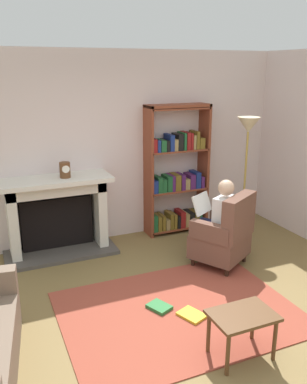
# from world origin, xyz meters

# --- Properties ---
(ground) EXTENTS (14.00, 14.00, 0.00)m
(ground) POSITION_xyz_m (0.00, 0.00, 0.00)
(ground) COLOR olive
(back_wall) EXTENTS (5.60, 0.10, 2.70)m
(back_wall) POSITION_xyz_m (0.00, 2.55, 1.35)
(back_wall) COLOR silver
(back_wall) RESTS_ON ground
(area_rug) EXTENTS (2.40, 1.80, 0.01)m
(area_rug) POSITION_xyz_m (0.00, 0.30, 0.01)
(area_rug) COLOR #9A4230
(area_rug) RESTS_ON ground
(fireplace) EXTENTS (1.48, 0.64, 1.07)m
(fireplace) POSITION_xyz_m (-0.86, 2.30, 0.57)
(fireplace) COLOR #4C4742
(fireplace) RESTS_ON ground
(mantel_clock) EXTENTS (0.14, 0.14, 0.20)m
(mantel_clock) POSITION_xyz_m (-0.73, 2.20, 1.17)
(mantel_clock) COLOR brown
(mantel_clock) RESTS_ON fireplace
(bookshelf) EXTENTS (0.96, 0.32, 1.95)m
(bookshelf) POSITION_xyz_m (0.96, 2.33, 0.91)
(bookshelf) COLOR brown
(bookshelf) RESTS_ON ground
(armchair_reading) EXTENTS (0.87, 0.86, 0.97)m
(armchair_reading) POSITION_xyz_m (1.01, 1.03, 0.42)
(armchair_reading) COLOR #331E14
(armchair_reading) RESTS_ON ground
(seated_reader) EXTENTS (0.54, 0.59, 1.14)m
(seated_reader) POSITION_xyz_m (0.95, 1.13, 0.62)
(seated_reader) COLOR silver
(seated_reader) RESTS_ON ground
(side_table) EXTENTS (0.56, 0.39, 0.43)m
(side_table) POSITION_xyz_m (0.19, -0.53, 0.36)
(side_table) COLOR brown
(side_table) RESTS_ON ground
(scattered_books) EXTENTS (0.52, 0.57, 0.04)m
(scattered_books) POSITION_xyz_m (-0.05, 0.30, 0.03)
(scattered_books) COLOR #267233
(scattered_books) RESTS_ON area_rug
(floor_lamp) EXTENTS (0.32, 0.32, 1.79)m
(floor_lamp) POSITION_xyz_m (1.80, 1.77, 1.52)
(floor_lamp) COLOR #B7933F
(floor_lamp) RESTS_ON ground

